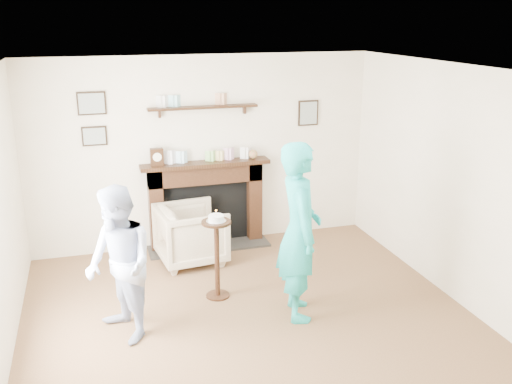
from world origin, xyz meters
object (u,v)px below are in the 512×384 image
Objects in this scene: man at (125,336)px; woman at (297,313)px; pedestal_table at (217,244)px; armchair at (192,261)px.

woman reaches higher than man.
woman is 1.80× the size of pedestal_table.
woman is (0.81, -1.61, 0.00)m from armchair.
man is at bearing 98.57° from woman.
armchair is 0.53× the size of man.
woman is at bearing -159.54° from armchair.
man reaches higher than armchair.
armchair is 1.82m from man.
woman is at bearing -40.28° from pedestal_table.
pedestal_table is (-0.71, 0.60, 0.62)m from woman.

